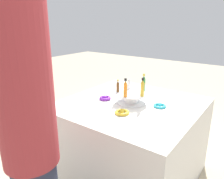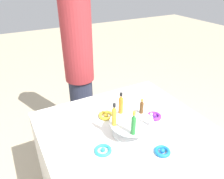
% 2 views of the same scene
% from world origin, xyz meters
% --- Properties ---
extents(party_table, '(1.07, 1.07, 0.70)m').
position_xyz_m(party_table, '(0.00, 0.00, 0.35)').
color(party_table, silver).
rests_on(party_table, ground_plane).
extents(display_stand, '(0.27, 0.27, 0.09)m').
position_xyz_m(display_stand, '(0.00, 0.00, 0.75)').
color(display_stand, white).
rests_on(display_stand, party_table).
extents(bottle_gold, '(0.03, 0.03, 0.15)m').
position_xyz_m(bottle_gold, '(-0.02, -0.11, 0.86)').
color(bottle_gold, gold).
rests_on(bottle_gold, display_stand).
extents(bottle_green, '(0.03, 0.03, 0.15)m').
position_xyz_m(bottle_green, '(0.10, -0.06, 0.86)').
color(bottle_green, '#288438').
rests_on(bottle_green, display_stand).
extents(bottle_clear, '(0.02, 0.02, 0.09)m').
position_xyz_m(bottle_clear, '(0.08, 0.08, 0.83)').
color(bottle_clear, silver).
rests_on(bottle_clear, display_stand).
extents(bottle_brown, '(0.03, 0.03, 0.10)m').
position_xyz_m(bottle_brown, '(-0.05, 0.10, 0.84)').
color(bottle_brown, brown).
rests_on(bottle_brown, display_stand).
extents(bottle_orange, '(0.03, 0.03, 0.15)m').
position_xyz_m(bottle_orange, '(-0.11, -0.01, 0.86)').
color(bottle_orange, orange).
rests_on(bottle_orange, display_stand).
extents(ribbon_bow_teal, '(0.10, 0.10, 0.03)m').
position_xyz_m(ribbon_bow_teal, '(0.06, -0.23, 0.71)').
color(ribbon_bow_teal, '#2DB7CC').
rests_on(ribbon_bow_teal, party_table).
extents(ribbon_bow_blue, '(0.09, 0.09, 0.03)m').
position_xyz_m(ribbon_bow_blue, '(0.23, 0.06, 0.72)').
color(ribbon_bow_blue, blue).
rests_on(ribbon_bow_blue, party_table).
extents(ribbon_bow_purple, '(0.10, 0.10, 0.03)m').
position_xyz_m(ribbon_bow_purple, '(-0.06, 0.23, 0.72)').
color(ribbon_bow_purple, purple).
rests_on(ribbon_bow_purple, party_table).
extents(ribbon_bow_gold, '(0.11, 0.11, 0.03)m').
position_xyz_m(ribbon_bow_gold, '(-0.23, -0.06, 0.72)').
color(ribbon_bow_gold, gold).
rests_on(ribbon_bow_gold, party_table).
extents(person_figure, '(0.27, 0.27, 1.61)m').
position_xyz_m(person_figure, '(-0.94, 0.01, 0.81)').
color(person_figure, '#282D42').
rests_on(person_figure, ground_plane).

